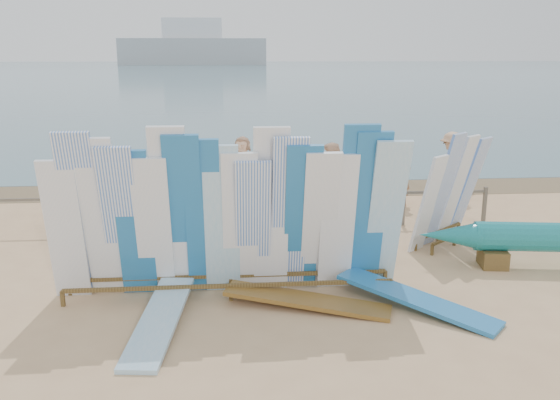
{
  "coord_description": "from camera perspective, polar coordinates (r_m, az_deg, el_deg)",
  "views": [
    {
      "loc": [
        -0.01,
        -10.38,
        4.04
      ],
      "look_at": [
        0.9,
        1.09,
        1.16
      ],
      "focal_mm": 38.0,
      "sensor_mm": 36.0,
      "label": 1
    }
  ],
  "objects": [
    {
      "name": "beachgoer_6",
      "position": [
        14.75,
        -1.97,
        1.6
      ],
      "size": [
        0.89,
        0.54,
        1.71
      ],
      "primitive_type": "imported",
      "rotation": [
        0.0,
        0.0,
        2.97
      ],
      "color": "tan",
      "rests_on": "ground"
    },
    {
      "name": "fence",
      "position": [
        13.8,
        -4.35,
        -0.27
      ],
      "size": [
        12.08,
        0.08,
        0.9
      ],
      "color": "#655B4C",
      "rests_on": "ground"
    },
    {
      "name": "beach_chair_left",
      "position": [
        14.75,
        -3.36,
        -0.89
      ],
      "size": [
        0.53,
        0.55,
        0.82
      ],
      "rotation": [
        0.0,
        0.0,
        -0.03
      ],
      "color": "red",
      "rests_on": "ground"
    },
    {
      "name": "beachgoer_extra_0",
      "position": [
        17.45,
        16.16,
        3.26
      ],
      "size": [
        0.95,
        1.31,
        1.87
      ],
      "primitive_type": "imported",
      "rotation": [
        0.0,
        0.0,
        5.14
      ],
      "color": "tan",
      "rests_on": "ground"
    },
    {
      "name": "beachgoer_4",
      "position": [
        15.33,
        -5.94,
        1.74
      ],
      "size": [
        0.77,
        1.0,
        1.57
      ],
      "primitive_type": "imported",
      "rotation": [
        0.0,
        0.0,
        4.24
      ],
      "color": "#8C6042",
      "rests_on": "ground"
    },
    {
      "name": "beachgoer_3",
      "position": [
        17.19,
        -10.75,
        3.29
      ],
      "size": [
        1.25,
        0.89,
        1.79
      ],
      "primitive_type": "imported",
      "rotation": [
        0.0,
        0.0,
        2.74
      ],
      "color": "tan",
      "rests_on": "ground"
    },
    {
      "name": "distant_ship",
      "position": [
        190.76,
        -8.38,
        14.32
      ],
      "size": [
        45.0,
        8.0,
        14.0
      ],
      "color": "#999EA3",
      "rests_on": "ocean"
    },
    {
      "name": "wet_sand_strip",
      "position": [
        18.04,
        -4.38,
        1.08
      ],
      "size": [
        40.0,
        2.6,
        0.01
      ],
      "primitive_type": "cube",
      "color": "brown",
      "rests_on": "ground"
    },
    {
      "name": "flat_board_b",
      "position": [
        9.31,
        -11.46,
        -11.97
      ],
      "size": [
        0.87,
        2.74,
        0.28
      ],
      "primitive_type": "cube",
      "rotation": [
        0.08,
        0.0,
        -0.12
      ],
      "color": "#8ABFDD",
      "rests_on": "ground"
    },
    {
      "name": "beach_chair_right",
      "position": [
        14.99,
        -2.88,
        -0.63
      ],
      "size": [
        0.69,
        0.7,
        0.83
      ],
      "rotation": [
        0.0,
        0.0,
        0.38
      ],
      "color": "red",
      "rests_on": "ground"
    },
    {
      "name": "beachgoer_5",
      "position": [
        17.05,
        -3.62,
        3.29
      ],
      "size": [
        1.67,
        1.08,
        1.72
      ],
      "primitive_type": "imported",
      "rotation": [
        0.0,
        0.0,
        5.9
      ],
      "color": "beige",
      "rests_on": "ground"
    },
    {
      "name": "main_surfboard_rack",
      "position": [
        9.85,
        -4.83,
        -1.98
      ],
      "size": [
        5.89,
        0.89,
        2.95
      ],
      "rotation": [
        0.0,
        0.0,
        0.0
      ],
      "color": "brown",
      "rests_on": "ground"
    },
    {
      "name": "stroller",
      "position": [
        15.22,
        3.46,
        0.17
      ],
      "size": [
        0.7,
        0.83,
        0.97
      ],
      "rotation": [
        0.0,
        0.0,
        0.34
      ],
      "color": "red",
      "rests_on": "ground"
    },
    {
      "name": "beachgoer_7",
      "position": [
        16.21,
        11.67,
        2.32
      ],
      "size": [
        0.57,
        0.68,
        1.64
      ],
      "primitive_type": "imported",
      "rotation": [
        0.0,
        0.0,
        5.19
      ],
      "color": "#8C6042",
      "rests_on": "ground"
    },
    {
      "name": "beachgoer_8",
      "position": [
        14.79,
        5.0,
        1.9
      ],
      "size": [
        0.81,
        1.01,
        1.87
      ],
      "primitive_type": "imported",
      "rotation": [
        0.0,
        0.0,
        5.19
      ],
      "color": "beige",
      "rests_on": "ground"
    },
    {
      "name": "ocean",
      "position": [
        138.43,
        -4.62,
        12.37
      ],
      "size": [
        320.0,
        240.0,
        0.02
      ],
      "primitive_type": "cube",
      "color": "#416775",
      "rests_on": "ground"
    },
    {
      "name": "beachgoer_0",
      "position": [
        15.94,
        -19.01,
        1.92
      ],
      "size": [
        0.97,
        0.74,
        1.8
      ],
      "primitive_type": "imported",
      "rotation": [
        0.0,
        0.0,
        3.56
      ],
      "color": "tan",
      "rests_on": "ground"
    },
    {
      "name": "flat_board_c",
      "position": [
        9.8,
        2.62,
        -10.3
      ],
      "size": [
        2.74,
        1.36,
        0.26
      ],
      "primitive_type": "cube",
      "rotation": [
        0.07,
        0.0,
        1.26
      ],
      "color": "brown",
      "rests_on": "ground"
    },
    {
      "name": "vendor_table",
      "position": [
        11.77,
        7.81,
        -3.99
      ],
      "size": [
        1.06,
        0.83,
        1.26
      ],
      "rotation": [
        0.0,
        0.0,
        0.18
      ],
      "color": "brown",
      "rests_on": "ground"
    },
    {
      "name": "beachgoer_9",
      "position": [
        18.86,
        16.85,
        3.51
      ],
      "size": [
        1.07,
        0.9,
        1.56
      ],
      "primitive_type": "imported",
      "rotation": [
        0.0,
        0.0,
        2.57
      ],
      "color": "tan",
      "rests_on": "ground"
    },
    {
      "name": "ground",
      "position": [
        11.14,
        -4.21,
        -7.25
      ],
      "size": [
        160.0,
        160.0,
        0.0
      ],
      "primitive_type": "plane",
      "color": "tan",
      "rests_on": "ground"
    },
    {
      "name": "flat_board_d",
      "position": [
        9.98,
        12.95,
        -10.21
      ],
      "size": [
        2.37,
        2.22,
        0.35
      ],
      "primitive_type": "cube",
      "rotation": [
        0.11,
        0.0,
        0.83
      ],
      "color": "#226DAC",
      "rests_on": "ground"
    },
    {
      "name": "side_surfboard_rack",
      "position": [
        13.12,
        16.03,
        0.63
      ],
      "size": [
        2.06,
        1.88,
        2.46
      ],
      "rotation": [
        0.0,
        0.0,
        0.7
      ],
      "color": "brown",
      "rests_on": "ground"
    }
  ]
}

